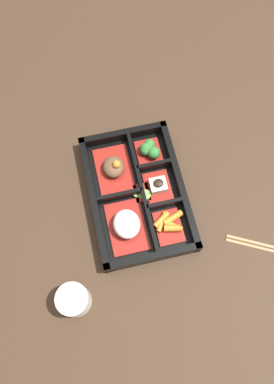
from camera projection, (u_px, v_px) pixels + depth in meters
The scene contains 11 objects.
ground_plane at pixel (137, 196), 0.86m from camera, with size 3.00×3.00×0.00m, color #382619.
bento_base at pixel (137, 195), 0.85m from camera, with size 0.31×0.21×0.01m.
bento_rim at pixel (138, 192), 0.84m from camera, with size 0.31×0.21×0.04m.
bowl_rice at pixel (127, 225), 0.80m from camera, with size 0.12×0.08×0.04m.
bowl_stew at pixel (114, 168), 0.86m from camera, with size 0.12×0.08×0.05m.
bowl_carrots at pixel (169, 224), 0.82m from camera, with size 0.08×0.07×0.02m.
bowl_tofu at pixel (158, 186), 0.85m from camera, with size 0.08×0.06×0.03m.
bowl_greens at pixel (150, 150), 0.87m from camera, with size 0.07×0.06×0.03m.
bowl_pickles at pixel (143, 194), 0.84m from camera, with size 0.04×0.04×0.01m.
tea_cup at pixel (74, 300), 0.74m from camera, with size 0.06×0.06×0.06m.
chopsticks at pixel (274, 249), 0.81m from camera, with size 0.11×0.19×0.01m.
Camera 1 is at (-0.29, 0.07, 0.81)m, focal length 35.00 mm.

